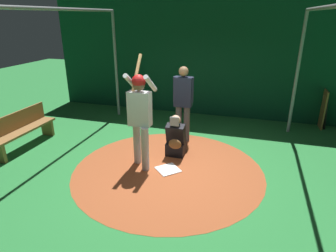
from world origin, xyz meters
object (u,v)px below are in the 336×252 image
(batter, at_px, (140,112))
(bat_rack, at_px, (323,110))
(home_plate, at_px, (168,169))
(umpire, at_px, (183,100))
(bench, at_px, (22,129))
(catcher, at_px, (176,140))

(batter, relative_size, bat_rack, 2.11)
(batter, distance_m, bat_rack, 5.34)
(home_plate, bearing_deg, batter, -91.94)
(umpire, bearing_deg, bat_rack, 120.23)
(bench, bearing_deg, bat_rack, 116.50)
(home_plate, relative_size, bench, 0.23)
(catcher, xyz_separation_m, bench, (0.62, -3.54, 0.08))
(home_plate, height_order, batter, batter)
(umpire, distance_m, bench, 3.82)
(home_plate, height_order, bat_rack, bat_rack)
(batter, bearing_deg, bench, -91.05)
(umpire, bearing_deg, bench, -67.48)
(home_plate, relative_size, bat_rack, 0.40)
(batter, relative_size, bench, 1.24)
(catcher, relative_size, bench, 0.52)
(home_plate, bearing_deg, catcher, -177.49)
(bat_rack, height_order, bench, bat_rack)
(home_plate, distance_m, bench, 3.60)
(batter, height_order, bench, batter)
(home_plate, height_order, umpire, umpire)
(home_plate, distance_m, batter, 1.30)
(catcher, bearing_deg, umpire, -176.23)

